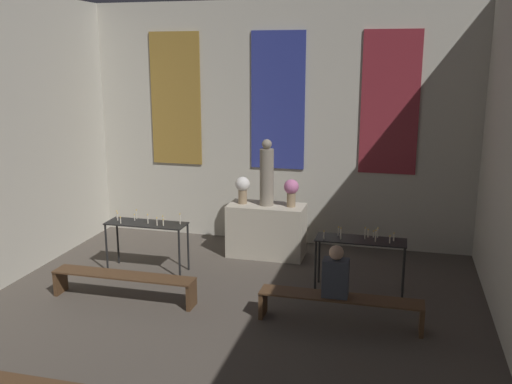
{
  "coord_description": "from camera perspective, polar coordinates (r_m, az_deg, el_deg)",
  "views": [
    {
      "loc": [
        2.38,
        0.05,
        3.71
      ],
      "look_at": [
        0.0,
        9.32,
        1.43
      ],
      "focal_mm": 40.0,
      "sensor_mm": 36.0,
      "label": 1
    }
  ],
  "objects": [
    {
      "name": "pew_back_right",
      "position": [
        8.27,
        8.4,
        -10.94
      ],
      "size": [
        2.3,
        0.36,
        0.42
      ],
      "color": "#4C331E",
      "rests_on": "ground_plane"
    },
    {
      "name": "statue",
      "position": [
        10.56,
        1.08,
        1.73
      ],
      "size": [
        0.26,
        0.26,
        1.24
      ],
      "color": "gray",
      "rests_on": "altar"
    },
    {
      "name": "person_seated",
      "position": [
        8.11,
        7.98,
        -8.11
      ],
      "size": [
        0.36,
        0.24,
        0.75
      ],
      "color": "#383D47",
      "rests_on": "pew_back_right"
    },
    {
      "name": "flower_vase_left",
      "position": [
        10.73,
        -1.35,
        0.48
      ],
      "size": [
        0.27,
        0.27,
        0.51
      ],
      "color": "#937A5B",
      "rests_on": "altar"
    },
    {
      "name": "altar",
      "position": [
        10.83,
        1.06,
        -3.85
      ],
      "size": [
        1.44,
        0.68,
        0.99
      ],
      "color": "#BCB29E",
      "rests_on": "ground_plane"
    },
    {
      "name": "flower_vase_right",
      "position": [
        10.52,
        3.55,
        0.19
      ],
      "size": [
        0.27,
        0.27,
        0.51
      ],
      "color": "#937A5B",
      "rests_on": "altar"
    },
    {
      "name": "pew_back_left",
      "position": [
        9.18,
        -13.11,
        -8.62
      ],
      "size": [
        2.3,
        0.36,
        0.42
      ],
      "color": "#4C331E",
      "rests_on": "ground_plane"
    },
    {
      "name": "candle_rack_right",
      "position": [
        9.26,
        10.42,
        -5.34
      ],
      "size": [
        1.43,
        0.47,
        1.08
      ],
      "color": "black",
      "rests_on": "ground_plane"
    },
    {
      "name": "wall_back",
      "position": [
        11.39,
        2.27,
        6.84
      ],
      "size": [
        7.87,
        0.16,
        4.77
      ],
      "color": "beige",
      "rests_on": "ground_plane"
    },
    {
      "name": "candle_rack_left",
      "position": [
        10.16,
        -10.89,
        -3.66
      ],
      "size": [
        1.43,
        0.47,
        1.08
      ],
      "color": "black",
      "rests_on": "ground_plane"
    }
  ]
}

